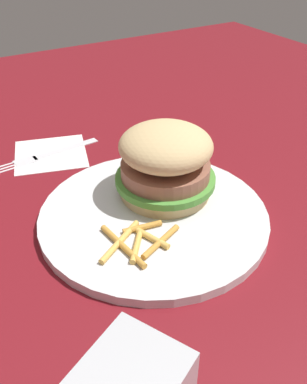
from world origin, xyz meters
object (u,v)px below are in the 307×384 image
at_px(plate, 154,216).
at_px(fork, 50,153).
at_px(fries_pile, 138,241).
at_px(sandwich, 166,162).
at_px(napkin, 51,154).

height_order(plate, fork, plate).
relative_size(fries_pile, fork, 0.60).
distance_m(sandwich, fries_pile, 0.12).
bearing_deg(napkin, fork, -85.18).
distance_m(fries_pile, fork, 0.27).
bearing_deg(napkin, sandwich, 24.64).
height_order(sandwich, fries_pile, sandwich).
bearing_deg(plate, fries_pile, -47.57).
height_order(plate, fries_pile, fries_pile).
xyz_separation_m(fries_pile, fork, (-0.27, -0.01, -0.01)).
xyz_separation_m(napkin, fork, (0.00, -0.00, 0.00)).
distance_m(plate, fork, 0.23).
distance_m(sandwich, napkin, 0.22).
height_order(fries_pile, fork, fries_pile).
bearing_deg(sandwich, napkin, -155.36).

